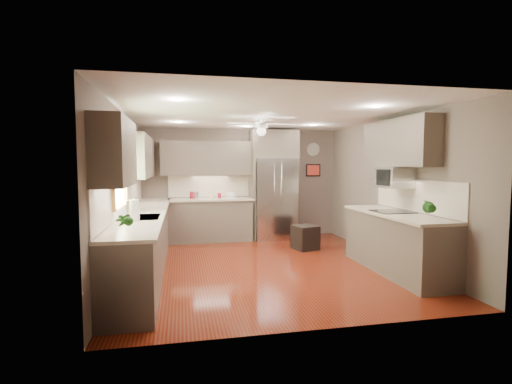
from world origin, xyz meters
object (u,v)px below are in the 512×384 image
object	(u,v)px
potted_plant_left	(124,220)
canister_c	(211,194)
bowl	(232,197)
paper_towel	(135,211)
potted_plant_right	(430,207)
canister_b	(197,195)
soap_bottle	(134,209)
canister_a	(192,195)
stool	(305,237)
canister_d	(219,196)
refrigerator	(274,187)
microwave	(395,177)

from	to	relation	value
potted_plant_left	canister_c	bearing A→B (deg)	73.21
bowl	paper_towel	distance (m)	3.52
potted_plant_right	canister_b	bearing A→B (deg)	127.42
canister_c	soap_bottle	size ratio (longest dim) A/B	0.90
canister_c	paper_towel	size ratio (longest dim) A/B	0.52
canister_a	stool	distance (m)	2.64
canister_d	bowl	xyz separation A→B (m)	(0.27, -0.03, -0.03)
soap_bottle	potted_plant_left	size ratio (longest dim) A/B	0.57
potted_plant_left	canister_d	bearing A→B (deg)	70.73
canister_d	stool	size ratio (longest dim) A/B	0.22
canister_d	stool	distance (m)	2.15
canister_a	stool	bearing A→B (deg)	-30.10
soap_bottle	potted_plant_right	distance (m)	4.19
refrigerator	paper_towel	bearing A→B (deg)	-131.12
canister_b	microwave	bearing A→B (deg)	-42.27
refrigerator	canister_d	bearing A→B (deg)	177.57
refrigerator	stool	xyz separation A→B (m)	(0.34, -1.19, -0.95)
canister_a	potted_plant_right	world-z (taller)	potted_plant_right
canister_c	soap_bottle	xyz separation A→B (m)	(-1.34, -2.47, 0.00)
canister_a	soap_bottle	size ratio (longest dim) A/B	0.82
canister_b	potted_plant_right	bearing A→B (deg)	-52.58
soap_bottle	potted_plant_right	size ratio (longest dim) A/B	0.50
canister_d	potted_plant_left	size ratio (longest dim) A/B	0.36
canister_d	bowl	bearing A→B (deg)	-6.99
potted_plant_right	paper_towel	world-z (taller)	potted_plant_right
bowl	stool	distance (m)	1.93
refrigerator	microwave	size ratio (longest dim) A/B	4.45
canister_c	canister_d	xyz separation A→B (m)	(0.19, -0.02, -0.03)
soap_bottle	paper_towel	world-z (taller)	paper_towel
canister_a	microwave	size ratio (longest dim) A/B	0.27
potted_plant_right	microwave	bearing A→B (deg)	83.25
canister_c	potted_plant_left	world-z (taller)	potted_plant_left
potted_plant_left	paper_towel	world-z (taller)	potted_plant_left
canister_b	canister_d	world-z (taller)	canister_b
canister_c	soap_bottle	bearing A→B (deg)	-118.37
microwave	paper_towel	world-z (taller)	microwave
canister_b	potted_plant_left	bearing A→B (deg)	-102.68
refrigerator	paper_towel	world-z (taller)	refrigerator
potted_plant_right	stool	world-z (taller)	potted_plant_right
soap_bottle	bowl	distance (m)	3.01
soap_bottle	stool	xyz separation A→B (m)	(3.10, 1.21, -0.79)
soap_bottle	paper_towel	bearing A→B (deg)	-82.48
stool	refrigerator	bearing A→B (deg)	106.12
canister_b	potted_plant_right	distance (m)	4.84
canister_a	canister_c	distance (m)	0.41
canister_b	bowl	size ratio (longest dim) A/B	0.72
canister_d	potted_plant_right	bearing A→B (deg)	-57.46
microwave	stool	size ratio (longest dim) A/B	1.03
canister_a	canister_b	size ratio (longest dim) A/B	0.96
stool	paper_towel	bearing A→B (deg)	-148.18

